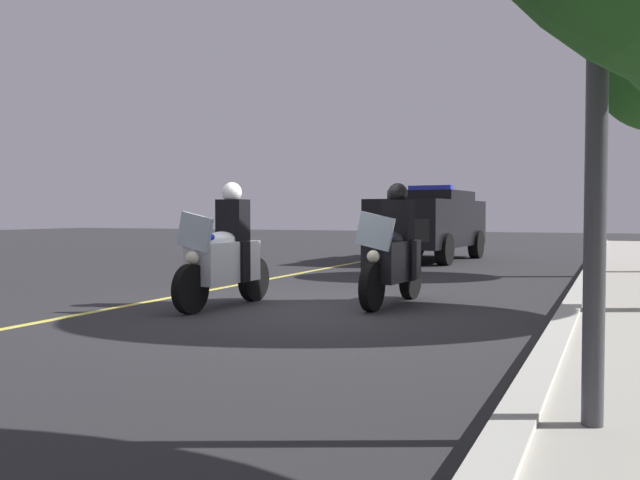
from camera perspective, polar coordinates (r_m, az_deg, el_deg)
ground_plane at (r=9.43m, az=-1.79°, el=-5.63°), size 80.00×80.00×0.00m
curb_strip at (r=8.56m, az=19.74°, el=-6.06°), size 48.00×0.24×0.15m
lane_stripe_center at (r=10.59m, az=-13.12°, el=-4.80°), size 48.00×0.12×0.01m
police_motorcycle_lead_left at (r=9.58m, az=-7.85°, el=-1.33°), size 2.14×0.61×1.72m
police_motorcycle_lead_right at (r=9.77m, az=6.04°, el=-1.25°), size 2.14×0.61×1.72m
police_suv at (r=19.07m, az=9.00°, el=1.52°), size 5.01×2.32×2.05m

